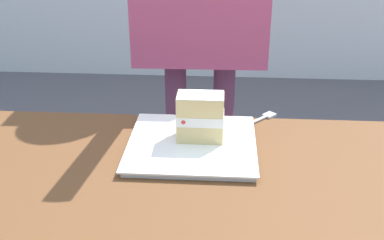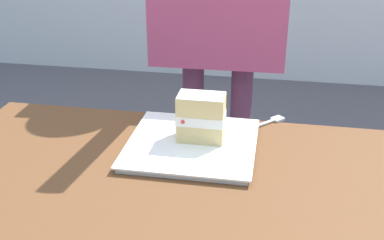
{
  "view_description": "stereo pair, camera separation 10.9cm",
  "coord_description": "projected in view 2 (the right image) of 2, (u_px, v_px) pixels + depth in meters",
  "views": [
    {
      "loc": [
        -0.03,
        0.73,
        1.28
      ],
      "look_at": [
        0.03,
        -0.26,
        0.81
      ],
      "focal_mm": 45.69,
      "sensor_mm": 36.0,
      "label": 1
    },
    {
      "loc": [
        -0.14,
        0.71,
        1.28
      ],
      "look_at": [
        0.03,
        -0.26,
        0.81
      ],
      "focal_mm": 45.69,
      "sensor_mm": 36.0,
      "label": 2
    }
  ],
  "objects": [
    {
      "name": "dessert_plate",
      "position": [
        192.0,
        145.0,
        1.12
      ],
      "size": [
        0.29,
        0.29,
        0.02
      ],
      "color": "white",
      "rests_on": "patio_table"
    },
    {
      "name": "cake_slice",
      "position": [
        201.0,
        117.0,
        1.11
      ],
      "size": [
        0.11,
        0.07,
        0.11
      ],
      "color": "#E0C17A",
      "rests_on": "dessert_plate"
    },
    {
      "name": "dessert_fork",
      "position": [
        261.0,
        125.0,
        1.22
      ],
      "size": [
        0.13,
        0.13,
        0.01
      ],
      "color": "silver",
      "rests_on": "patio_table"
    }
  ]
}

